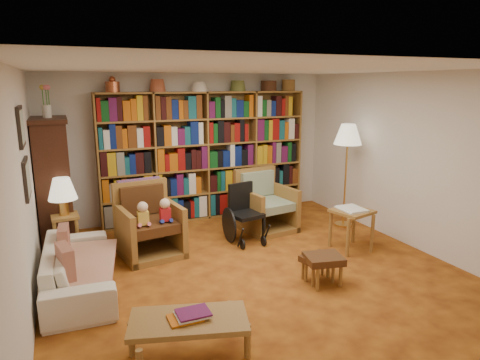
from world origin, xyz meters
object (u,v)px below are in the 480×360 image
side_table_papers (352,217)px  coffee_table (189,323)px  wheelchair (244,215)px  footstool_a (318,261)px  side_table_lamp (66,227)px  armchair_leather (148,224)px  floor_lamp (348,139)px  sofa (79,267)px  armchair_sage (264,206)px  footstool_b (324,261)px

side_table_papers → coffee_table: (-2.83, -1.49, -0.16)m
wheelchair → coffee_table: 2.90m
footstool_a → coffee_table: 2.02m
side_table_lamp → armchair_leather: size_ratio=0.57×
side_table_lamp → footstool_a: size_ratio=1.31×
wheelchair → footstool_a: (0.27, -1.62, -0.14)m
footstool_a → coffee_table: size_ratio=0.39×
side_table_lamp → coffee_table: 3.03m
wheelchair → armchair_leather: bearing=176.5°
side_table_lamp → footstool_a: side_table_lamp is taller
side_table_papers → coffee_table: side_table_papers is taller
floor_lamp → footstool_a: floor_lamp is taller
armchair_leather → coffee_table: size_ratio=0.91×
sofa → side_table_papers: (3.65, -0.23, 0.22)m
side_table_lamp → armchair_sage: size_ratio=0.59×
wheelchair → floor_lamp: floor_lamp is taller
side_table_papers → footstool_a: 1.21m
armchair_sage → wheelchair: bearing=-144.2°
footstool_b → sofa: bearing=159.5°
wheelchair → footstool_a: 1.65m
wheelchair → side_table_lamp: bearing=169.6°
armchair_leather → side_table_papers: armchair_leather is taller
wheelchair → footstool_b: 1.74m
footstool_b → coffee_table: size_ratio=0.44×
wheelchair → side_table_papers: wheelchair is taller
armchair_leather → footstool_a: armchair_leather is taller
sofa → side_table_papers: 3.66m
floor_lamp → side_table_papers: size_ratio=2.74×
armchair_leather → footstool_b: (1.70, -1.80, -0.11)m
floor_lamp → footstool_a: bearing=-134.0°
sofa → side_table_lamp: size_ratio=3.23×
footstool_a → coffee_table: (-1.85, -0.82, 0.07)m
footstool_a → footstool_b: 0.10m
armchair_leather → wheelchair: armchair_leather is taller
footstool_b → side_table_papers: bearing=38.1°
side_table_papers → footstool_b: side_table_papers is taller
armchair_sage → footstool_a: (-0.25, -2.00, -0.11)m
side_table_lamp → floor_lamp: floor_lamp is taller
wheelchair → footstool_a: size_ratio=2.00×
side_table_papers → coffee_table: bearing=-152.3°
side_table_papers → coffee_table: 3.20m
side_table_papers → side_table_lamp: bearing=159.5°
armchair_sage → footstool_a: 2.02m
side_table_lamp → footstool_a: bearing=-36.9°
armchair_sage → sofa: bearing=-159.4°
sofa → floor_lamp: bearing=-78.0°
side_table_lamp → floor_lamp: (4.30, -0.48, 1.06)m
side_table_lamp → sofa: bearing=-85.1°
wheelchair → floor_lamp: (1.81, -0.03, 1.07)m
footstool_a → armchair_leather: bearing=134.7°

